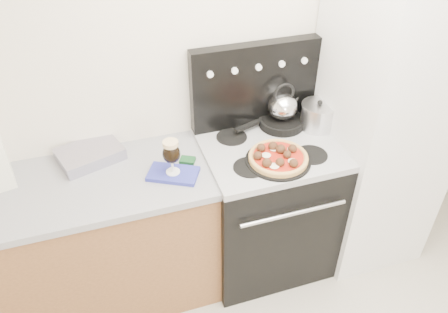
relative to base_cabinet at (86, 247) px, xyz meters
name	(u,v)px	position (x,y,z in m)	size (l,w,h in m)	color
room_shell	(350,210)	(1.02, -0.91, 0.82)	(3.52, 3.01, 2.52)	#BCB4A6
base_cabinet	(86,247)	(0.00, 0.00, 0.00)	(1.45, 0.60, 0.86)	brown
countertop	(69,188)	(0.00, 0.00, 0.45)	(1.48, 0.63, 0.04)	#94949D
stove_body	(265,208)	(1.10, -0.02, 0.01)	(0.76, 0.65, 0.88)	black
cooktop	(270,149)	(1.10, -0.02, 0.47)	(0.76, 0.65, 0.04)	#ADADB2
backguard	(255,85)	(1.10, 0.25, 0.74)	(0.76, 0.08, 0.50)	black
fridge	(381,123)	(1.80, -0.05, 0.52)	(0.64, 0.68, 1.90)	silver
foil_sheet	(90,154)	(0.13, 0.19, 0.50)	(0.33, 0.24, 0.07)	silver
oven_mitt	(173,174)	(0.53, -0.09, 0.48)	(0.26, 0.15, 0.02)	#2D329F
beer_glass	(172,157)	(0.53, -0.09, 0.59)	(0.09, 0.09, 0.20)	black
pizza_pan	(278,160)	(1.09, -0.17, 0.50)	(0.35, 0.35, 0.01)	black
pizza	(278,156)	(1.09, -0.17, 0.52)	(0.32, 0.32, 0.05)	#C98348
skillet	(281,122)	(1.25, 0.15, 0.51)	(0.27, 0.27, 0.05)	#252525
tea_kettle	(283,104)	(1.25, 0.15, 0.64)	(0.18, 0.18, 0.19)	white
stock_pot	(318,117)	(1.44, 0.07, 0.56)	(0.20, 0.20, 0.15)	silver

